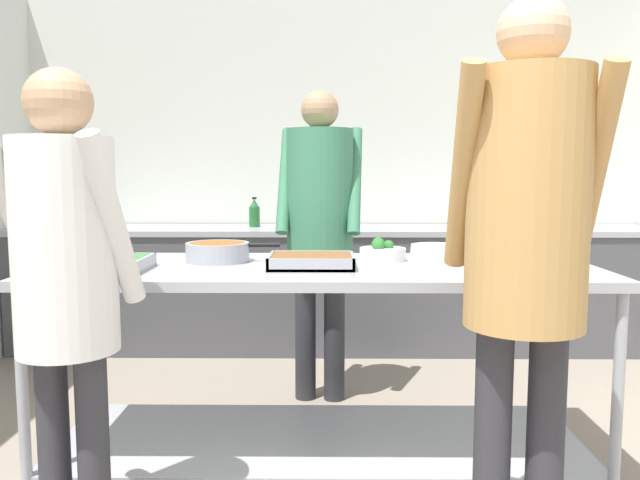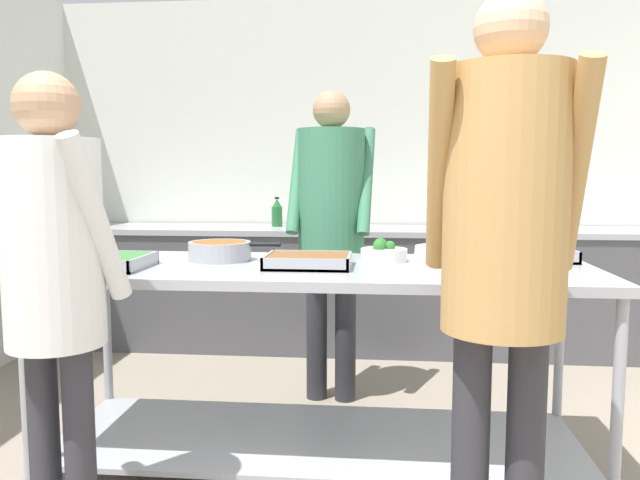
% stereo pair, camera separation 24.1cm
% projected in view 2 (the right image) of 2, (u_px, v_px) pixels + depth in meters
% --- Properties ---
extents(wall_rear, '(4.89, 0.06, 2.65)m').
position_uv_depth(wall_rear, '(360.00, 171.00, 4.92)').
color(wall_rear, silver).
rests_on(wall_rear, ground_plane).
extents(back_counter, '(4.73, 0.65, 0.90)m').
position_uv_depth(back_counter, '(357.00, 288.00, 4.64)').
color(back_counter, '#4C4C51').
rests_on(back_counter, ground_plane).
extents(serving_counter, '(2.37, 0.85, 0.91)m').
position_uv_depth(serving_counter, '(318.00, 332.00, 2.73)').
color(serving_counter, '#9EA0A8').
rests_on(serving_counter, ground_plane).
extents(serving_tray_roast, '(0.43, 0.33, 0.05)m').
position_uv_depth(serving_tray_roast, '(95.00, 262.00, 2.62)').
color(serving_tray_roast, '#9EA0A8').
rests_on(serving_tray_roast, serving_counter).
extents(sauce_pan, '(0.42, 0.28, 0.09)m').
position_uv_depth(sauce_pan, '(220.00, 250.00, 2.85)').
color(sauce_pan, '#9EA0A8').
rests_on(sauce_pan, serving_counter).
extents(serving_tray_greens, '(0.36, 0.28, 0.05)m').
position_uv_depth(serving_tray_greens, '(308.00, 261.00, 2.65)').
color(serving_tray_greens, '#9EA0A8').
rests_on(serving_tray_greens, serving_counter).
extents(broccoli_bowl, '(0.21, 0.21, 0.10)m').
position_uv_depth(broccoli_bowl, '(384.00, 253.00, 2.82)').
color(broccoli_bowl, silver).
rests_on(broccoli_bowl, serving_counter).
extents(plate_stack, '(0.25, 0.25, 0.06)m').
position_uv_depth(plate_stack, '(441.00, 252.00, 2.91)').
color(plate_stack, white).
rests_on(plate_stack, serving_counter).
extents(serving_tray_vegetables, '(0.43, 0.28, 0.05)m').
position_uv_depth(serving_tray_vegetables, '(524.00, 255.00, 2.87)').
color(serving_tray_vegetables, '#9EA0A8').
rests_on(serving_tray_vegetables, serving_counter).
extents(guest_serving_left, '(0.47, 0.37, 1.82)m').
position_uv_depth(guest_serving_left, '(504.00, 233.00, 1.83)').
color(guest_serving_left, '#2D2D33').
rests_on(guest_serving_left, ground_plane).
extents(guest_serving_right, '(0.46, 0.38, 1.63)m').
position_uv_depth(guest_serving_right, '(54.00, 262.00, 2.04)').
color(guest_serving_right, '#2D2D33').
rests_on(guest_serving_right, ground_plane).
extents(cook_behind_counter, '(0.49, 0.37, 1.76)m').
position_uv_depth(cook_behind_counter, '(331.00, 212.00, 3.51)').
color(cook_behind_counter, '#2D2D33').
rests_on(cook_behind_counter, ground_plane).
extents(water_bottle, '(0.08, 0.08, 0.22)m').
position_uv_depth(water_bottle, '(277.00, 213.00, 4.71)').
color(water_bottle, '#23602D').
rests_on(water_bottle, back_counter).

